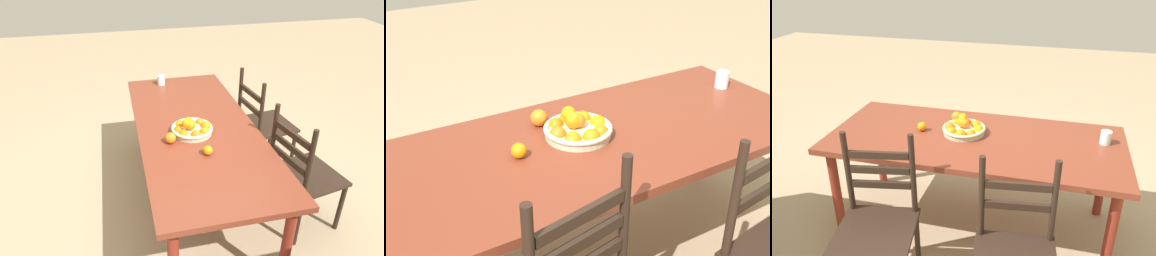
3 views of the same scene
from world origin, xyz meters
The scene contains 5 objects.
dining_table centered at (0.00, 0.00, 0.66)m, with size 2.05×0.90×0.74m.
fruit_bowl centered at (0.09, -0.05, 0.77)m, with size 0.31×0.31×0.13m.
orange_loose_0 centered at (0.40, -0.01, 0.77)m, with size 0.07×0.07×0.07m, color orange.
orange_loose_1 centered at (0.19, -0.23, 0.78)m, with size 0.08×0.08×0.08m, color orange.
drinking_glass centered at (-0.88, -0.14, 0.78)m, with size 0.07×0.07×0.09m, color silver.
Camera 2 is at (1.06, 1.59, 1.77)m, focal length 45.33 mm.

